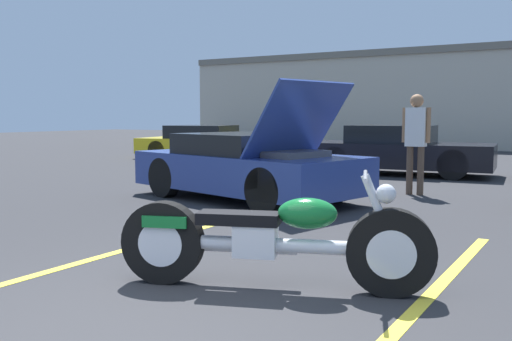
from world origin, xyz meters
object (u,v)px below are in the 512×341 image
object	(u,v)px
motorcycle	(271,240)
spectator_by_show_car	(416,135)
parked_car_left_row	(205,143)
show_car_hood_open	(248,166)
parked_car_mid_left_row	(397,151)

from	to	relation	value
motorcycle	spectator_by_show_car	world-z (taller)	spectator_by_show_car
motorcycle	spectator_by_show_car	bearing A→B (deg)	74.90
spectator_by_show_car	parked_car_left_row	bearing A→B (deg)	148.93
motorcycle	show_car_hood_open	world-z (taller)	show_car_hood_open
parked_car_mid_left_row	spectator_by_show_car	size ratio (longest dim) A/B	2.49
show_car_hood_open	spectator_by_show_car	bearing A→B (deg)	56.71
motorcycle	parked_car_mid_left_row	size ratio (longest dim) A/B	0.56
parked_car_mid_left_row	parked_car_left_row	bearing A→B (deg)	160.69
motorcycle	show_car_hood_open	size ratio (longest dim) A/B	0.57
motorcycle	spectator_by_show_car	distance (m)	6.40
show_car_hood_open	spectator_by_show_car	size ratio (longest dim) A/B	2.41
parked_car_left_row	spectator_by_show_car	world-z (taller)	spectator_by_show_car
parked_car_mid_left_row	show_car_hood_open	bearing A→B (deg)	-104.83
parked_car_left_row	spectator_by_show_car	size ratio (longest dim) A/B	2.59
motorcycle	parked_car_left_row	size ratio (longest dim) A/B	0.53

